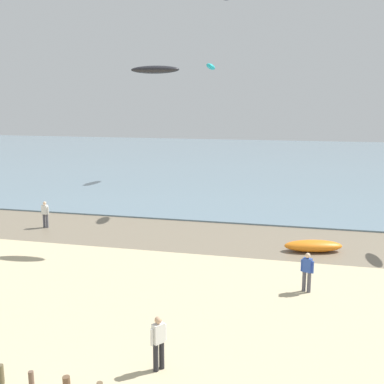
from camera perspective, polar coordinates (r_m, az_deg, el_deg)
The scene contains 8 objects.
wet_sand_strip at distance 28.36m, azimuth 1.25°, elevation -5.37°, with size 120.00×6.72×0.01m, color #7A6D59.
sea at distance 65.69m, azimuth 8.53°, elevation 3.81°, with size 160.00×70.00×0.10m, color slate.
person_nearest_camera at distance 14.71m, azimuth -4.07°, elevation -17.57°, with size 0.39×0.48×1.71m.
person_mid_beach at distance 31.50m, azimuth -17.33°, elevation -2.51°, with size 0.57×0.26×1.71m.
person_left_flank at distance 20.67m, azimuth 13.74°, elevation -9.27°, with size 0.54×0.33×1.71m.
grounded_kite at distance 26.30m, azimuth 14.44°, elevation -6.33°, with size 3.10×1.12×0.62m, color orange.
kite_aloft_0 at distance 26.16m, azimuth -4.49°, elevation 14.53°, with size 2.66×0.85×0.43m, color black.
kite_aloft_6 at distance 34.32m, azimuth 2.27°, elevation 14.91°, with size 2.08×0.67×0.33m, color #19B2B7.
Camera 1 is at (5.87, -7.26, 7.90)m, focal length 44.11 mm.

